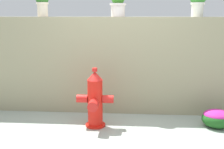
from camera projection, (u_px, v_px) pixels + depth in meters
ground_plane at (113, 140)px, 3.70m from camera, size 24.00×24.00×0.00m
stone_wall at (118, 65)px, 4.71m from camera, size 5.94×0.37×1.58m
potted_plant_1 at (42, 1)px, 4.62m from camera, size 0.23×0.23×0.40m
potted_plant_2 at (118, 3)px, 4.46m from camera, size 0.26×0.26×0.39m
fire_hydrant at (95, 100)px, 4.07m from camera, size 0.54×0.43×0.87m
flower_bush_left at (217, 118)px, 4.11m from camera, size 0.44×0.40×0.27m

